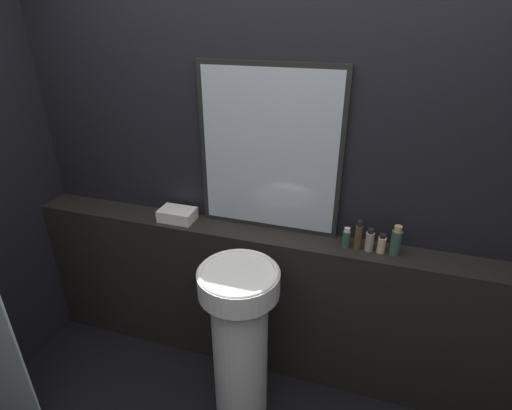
# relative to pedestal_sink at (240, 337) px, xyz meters

# --- Properties ---
(wall_back) EXTENTS (8.00, 0.06, 2.50)m
(wall_back) POSITION_rel_pedestal_sink_xyz_m (0.05, 0.51, 0.72)
(wall_back) COLOR black
(wall_back) RESTS_ON ground_plane
(vanity_counter) EXTENTS (2.95, 0.21, 0.94)m
(vanity_counter) POSITION_rel_pedestal_sink_xyz_m (0.05, 0.38, -0.06)
(vanity_counter) COLOR black
(vanity_counter) RESTS_ON ground_plane
(pedestal_sink) EXTENTS (0.40, 0.40, 0.95)m
(pedestal_sink) POSITION_rel_pedestal_sink_xyz_m (0.00, 0.00, 0.00)
(pedestal_sink) COLOR white
(pedestal_sink) RESTS_ON ground_plane
(mirror) EXTENTS (0.77, 0.03, 0.90)m
(mirror) POSITION_rel_pedestal_sink_xyz_m (0.01, 0.46, 0.86)
(mirror) COLOR black
(mirror) RESTS_ON vanity_counter
(towel_stack) EXTENTS (0.21, 0.14, 0.07)m
(towel_stack) POSITION_rel_pedestal_sink_xyz_m (-0.52, 0.38, 0.44)
(towel_stack) COLOR silver
(towel_stack) RESTS_ON vanity_counter
(shampoo_bottle) EXTENTS (0.04, 0.04, 0.11)m
(shampoo_bottle) POSITION_rel_pedestal_sink_xyz_m (0.46, 0.38, 0.46)
(shampoo_bottle) COLOR #2D4C3D
(shampoo_bottle) RESTS_ON vanity_counter
(conditioner_bottle) EXTENTS (0.04, 0.04, 0.16)m
(conditioner_bottle) POSITION_rel_pedestal_sink_xyz_m (0.52, 0.38, 0.49)
(conditioner_bottle) COLOR #4C3823
(conditioner_bottle) RESTS_ON vanity_counter
(lotion_bottle) EXTENTS (0.04, 0.04, 0.12)m
(lotion_bottle) POSITION_rel_pedestal_sink_xyz_m (0.57, 0.38, 0.47)
(lotion_bottle) COLOR gray
(lotion_bottle) RESTS_ON vanity_counter
(body_wash_bottle) EXTENTS (0.04, 0.04, 0.10)m
(body_wash_bottle) POSITION_rel_pedestal_sink_xyz_m (0.63, 0.38, 0.46)
(body_wash_bottle) COLOR #C6B284
(body_wash_bottle) RESTS_ON vanity_counter
(hand_soap_bottle) EXTENTS (0.05, 0.05, 0.16)m
(hand_soap_bottle) POSITION_rel_pedestal_sink_xyz_m (0.70, 0.38, 0.49)
(hand_soap_bottle) COLOR #2D4C3D
(hand_soap_bottle) RESTS_ON vanity_counter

